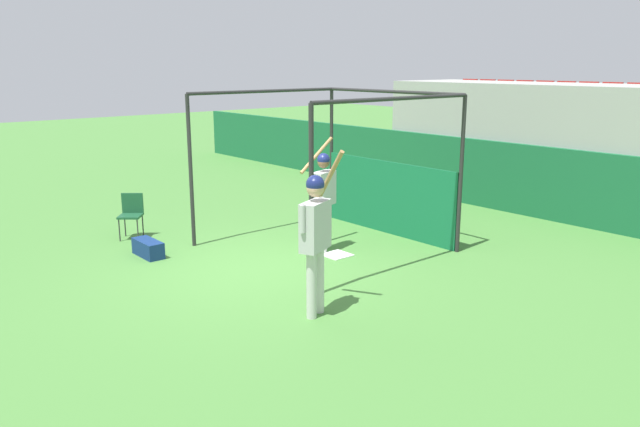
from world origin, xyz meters
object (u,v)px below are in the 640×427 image
Objects in this scene: player_batter at (323,192)px; equipment_bag at (148,248)px; folding_chair at (131,211)px; baseball at (319,276)px; player_waiting at (316,230)px.

player_batter is 2.76× the size of equipment_bag.
equipment_bag is (1.29, -0.30, -0.38)m from folding_chair.
equipment_bag is at bearing -151.88° from baseball.
player_waiting is at bearing -149.01° from player_batter.
baseball is (-1.04, 0.94, -1.11)m from player_waiting.
player_batter is 0.90× the size of player_waiting.
player_batter is at bearing 55.75° from equipment_bag.
player_batter is at bearing 136.75° from baseball.
folding_chair is 11.35× the size of baseball.
folding_chair is (-5.10, -0.23, -0.63)m from player_waiting.
baseball is at bearing -149.53° from player_batter.
player_waiting reaches higher than folding_chair.
player_waiting is 5.14m from folding_chair.
player_batter is 1.79m from baseball.
baseball is at bearing 28.12° from equipment_bag.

